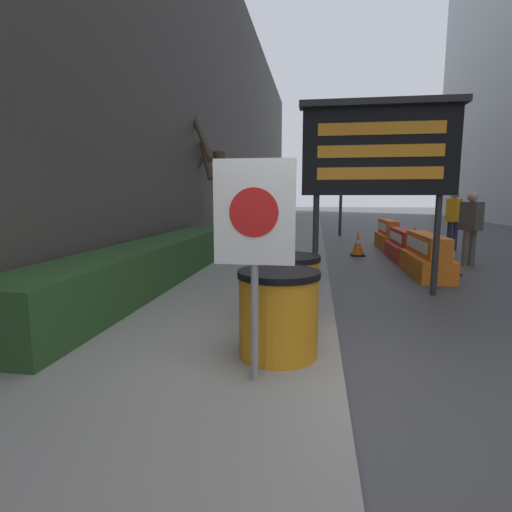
% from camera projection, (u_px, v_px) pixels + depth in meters
% --- Properties ---
extents(ground_plane, '(120.00, 120.00, 0.00)m').
position_uv_depth(ground_plane, '(345.00, 400.00, 3.14)').
color(ground_plane, '#3F3F42').
extents(sidewalk_left, '(3.58, 56.00, 0.13)m').
position_uv_depth(sidewalk_left, '(131.00, 377.00, 3.40)').
color(sidewalk_left, gray).
rests_on(sidewalk_left, ground_plane).
extents(building_left_facade, '(0.40, 50.40, 10.09)m').
position_uv_depth(building_left_facade, '(206.00, 86.00, 12.54)').
color(building_left_facade, '#4C4742').
rests_on(building_left_facade, ground_plane).
extents(hedge_strip, '(0.90, 7.29, 0.69)m').
position_uv_depth(hedge_strip, '(156.00, 262.00, 6.87)').
color(hedge_strip, '#284C23').
rests_on(hedge_strip, sidewalk_left).
extents(bare_tree, '(1.13, 1.76, 4.20)m').
position_uv_depth(bare_tree, '(215.00, 187.00, 11.35)').
color(bare_tree, '#4C3D2D').
rests_on(bare_tree, sidewalk_left).
extents(barrel_drum_foreground, '(0.75, 0.75, 0.79)m').
position_uv_depth(barrel_drum_foreground, '(278.00, 313.00, 3.66)').
color(barrel_drum_foreground, orange).
rests_on(barrel_drum_foreground, sidewalk_left).
extents(barrel_drum_middle, '(0.75, 0.75, 0.79)m').
position_uv_depth(barrel_drum_middle, '(287.00, 289.00, 4.60)').
color(barrel_drum_middle, orange).
rests_on(barrel_drum_middle, sidewalk_left).
extents(warning_sign, '(0.62, 0.08, 1.74)m').
position_uv_depth(warning_sign, '(254.00, 229.00, 3.02)').
color(warning_sign, gray).
rests_on(warning_sign, sidewalk_left).
extents(message_board, '(2.52, 0.36, 3.07)m').
position_uv_depth(message_board, '(379.00, 151.00, 6.31)').
color(message_board, '#28282B').
rests_on(message_board, ground_plane).
extents(jersey_barrier_orange_near, '(0.64, 2.00, 0.84)m').
position_uv_depth(jersey_barrier_orange_near, '(426.00, 257.00, 8.06)').
color(jersey_barrier_orange_near, orange).
rests_on(jersey_barrier_orange_near, ground_plane).
extents(jersey_barrier_red_striped, '(0.65, 1.86, 0.76)m').
position_uv_depth(jersey_barrier_red_striped, '(403.00, 246.00, 10.18)').
color(jersey_barrier_red_striped, red).
rests_on(jersey_barrier_red_striped, ground_plane).
extents(jersey_barrier_orange_far, '(0.54, 1.83, 0.87)m').
position_uv_depth(jersey_barrier_orange_far, '(388.00, 236.00, 12.45)').
color(jersey_barrier_orange_far, orange).
rests_on(jersey_barrier_orange_far, ground_plane).
extents(traffic_cone_near, '(0.41, 0.41, 0.73)m').
position_uv_depth(traffic_cone_near, '(449.00, 257.00, 8.19)').
color(traffic_cone_near, black).
rests_on(traffic_cone_near, ground_plane).
extents(traffic_cone_mid, '(0.38, 0.38, 0.68)m').
position_uv_depth(traffic_cone_mid, '(358.00, 244.00, 10.77)').
color(traffic_cone_mid, black).
rests_on(traffic_cone_mid, ground_plane).
extents(traffic_cone_far, '(0.32, 0.32, 0.57)m').
position_uv_depth(traffic_cone_far, '(415.00, 234.00, 14.10)').
color(traffic_cone_far, black).
rests_on(traffic_cone_far, ground_plane).
extents(traffic_light_near_curb, '(0.28, 0.44, 4.40)m').
position_uv_depth(traffic_light_near_curb, '(342.00, 157.00, 15.92)').
color(traffic_light_near_curb, '#2D2D30').
rests_on(traffic_light_near_curb, ground_plane).
extents(pedestrian_worker, '(0.52, 0.53, 1.76)m').
position_uv_depth(pedestrian_worker, '(454.00, 215.00, 11.74)').
color(pedestrian_worker, '#23283D').
rests_on(pedestrian_worker, ground_plane).
extents(pedestrian_passerby, '(0.45, 0.52, 1.69)m').
position_uv_depth(pedestrian_passerby, '(471.00, 222.00, 9.18)').
color(pedestrian_passerby, '#514C42').
rests_on(pedestrian_passerby, ground_plane).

